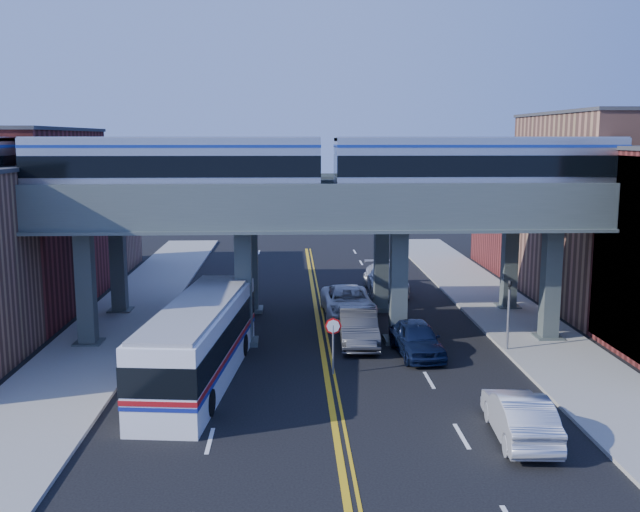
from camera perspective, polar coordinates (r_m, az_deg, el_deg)
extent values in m
plane|color=black|center=(29.90, 0.83, -11.30)|extent=(120.00, 120.00, 0.00)
cube|color=gray|center=(40.56, -16.56, -5.98)|extent=(5.00, 70.00, 0.16)
cube|color=gray|center=(41.48, 16.14, -5.62)|extent=(5.00, 70.00, 0.16)
cube|color=maroon|center=(47.31, -23.38, 2.49)|extent=(8.00, 14.00, 11.00)
cube|color=#905C4A|center=(59.72, -18.89, 2.60)|extent=(8.00, 10.00, 8.00)
cube|color=#905C4A|center=(48.53, 22.08, 3.32)|extent=(8.00, 14.00, 12.00)
cube|color=maroon|center=(60.68, 16.94, 3.27)|extent=(8.00, 10.00, 9.00)
cube|color=teal|center=(36.26, 24.07, -0.66)|extent=(0.10, 9.50, 9.50)
cube|color=#45504E|center=(38.14, -18.22, -2.52)|extent=(0.85, 0.85, 6.00)
cube|color=#45504E|center=(36.78, -6.12, -2.52)|extent=(0.85, 0.85, 6.00)
cube|color=#45504E|center=(37.14, 6.30, -2.41)|extent=(0.85, 0.85, 6.00)
cube|color=#45504E|center=(39.16, 17.96, -2.20)|extent=(0.85, 0.85, 6.00)
cube|color=#4E5955|center=(36.16, 0.12, 3.26)|extent=(52.00, 3.60, 1.40)
cube|color=#45504E|center=(44.79, -15.83, -0.68)|extent=(0.85, 0.85, 6.00)
cube|color=#45504E|center=(43.64, -5.56, -0.62)|extent=(0.85, 0.85, 6.00)
cube|color=#45504E|center=(43.94, 4.92, -0.54)|extent=(0.85, 0.85, 6.00)
cube|color=#45504E|center=(45.66, 14.92, -0.45)|extent=(0.85, 0.85, 6.00)
cube|color=#4E5955|center=(43.12, -0.30, 4.26)|extent=(52.00, 3.60, 1.40)
cube|color=black|center=(37.48, -18.45, 4.26)|extent=(2.09, 2.09, 0.24)
cube|color=black|center=(36.06, -4.17, 4.53)|extent=(2.09, 2.09, 0.24)
cube|color=silver|center=(36.39, -11.53, 6.99)|extent=(14.41, 2.75, 3.03)
cube|color=black|center=(36.38, -11.54, 7.23)|extent=(14.43, 2.81, 1.04)
cube|color=black|center=(36.38, 5.34, 4.56)|extent=(2.09, 2.09, 0.24)
cube|color=black|center=(38.73, 19.03, 4.38)|extent=(2.09, 2.09, 0.24)
cube|color=silver|center=(37.19, 12.49, 7.01)|extent=(14.41, 2.75, 3.03)
cube|color=black|center=(37.18, 12.49, 7.24)|extent=(14.43, 2.81, 1.04)
cylinder|color=slate|center=(32.38, 1.06, -7.51)|extent=(0.09, 0.09, 2.30)
cylinder|color=red|center=(32.08, 1.06, -5.63)|extent=(0.76, 0.04, 0.76)
cylinder|color=slate|center=(36.72, 14.82, -5.05)|extent=(0.12, 0.12, 3.20)
imported|color=black|center=(36.27, 14.95, -1.91)|extent=(0.15, 0.18, 0.90)
cube|color=white|center=(31.99, -9.61, -6.90)|extent=(4.16, 13.12, 3.33)
cube|color=black|center=(31.87, -9.63, -6.15)|extent=(4.23, 13.17, 1.13)
cube|color=#B21419|center=(32.08, -9.59, -7.45)|extent=(4.22, 13.17, 0.19)
cylinder|color=black|center=(28.55, -11.46, -11.37)|extent=(2.99, 1.38, 1.07)
cylinder|color=black|center=(35.68, -8.23, -7.02)|extent=(2.99, 1.38, 1.07)
imported|color=#0E1633|center=(35.55, 7.74, -6.55)|extent=(2.42, 5.12, 1.69)
imported|color=#343537|center=(37.09, 3.08, -5.72)|extent=(2.07, 5.51, 1.80)
imported|color=silver|center=(42.82, 2.25, -3.68)|extent=(3.13, 6.39, 1.75)
imported|color=silver|center=(49.60, 5.25, -1.84)|extent=(2.68, 6.39, 1.84)
imported|color=#BBBBC0|center=(26.86, 15.69, -12.21)|extent=(2.10, 5.20, 1.68)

